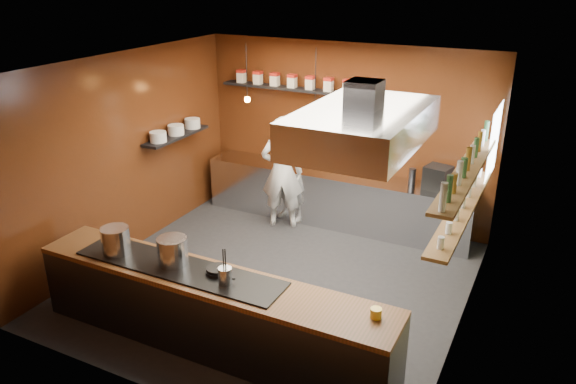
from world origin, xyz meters
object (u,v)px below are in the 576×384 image
Objects in this scene: espresso_machine at (438,178)px; chef at (282,172)px; extractor_hood at (363,126)px; stockpot_small at (172,251)px; stockpot_large at (116,240)px.

chef is (-2.43, -0.53, -0.14)m from espresso_machine.
extractor_hood is 3.34m from chef.
stockpot_small is 3.29m from chef.
stockpot_small is 4.36m from espresso_machine.
espresso_machine is 0.19× the size of chef.
espresso_machine is at bearing 171.55° from chef.
extractor_hood reaches higher than stockpot_large.
stockpot_small is (0.77, 0.09, 0.00)m from stockpot_large.
stockpot_small is at bearing -107.38° from espresso_machine.
chef is at bearing 94.92° from stockpot_small.
stockpot_large is at bearing -153.94° from extractor_hood.
chef is at bearing 81.80° from stockpot_large.
stockpot_large is 0.18× the size of chef.
extractor_hood is 1.06× the size of chef.
stockpot_large is at bearing -114.77° from espresso_machine.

